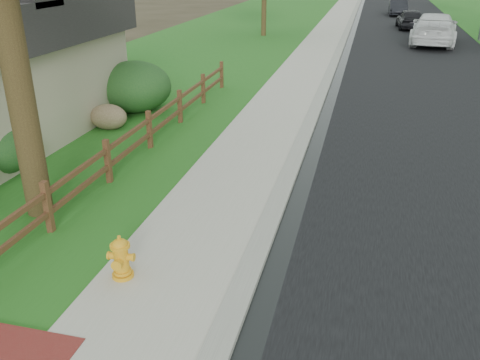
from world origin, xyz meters
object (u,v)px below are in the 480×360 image
(ranch_fence, at_px, (130,143))
(fire_hydrant, at_px, (121,258))
(white_suv, at_px, (434,29))
(dark_car_mid, at_px, (410,19))

(ranch_fence, height_order, fire_hydrant, ranch_fence)
(white_suv, bearing_deg, fire_hydrant, 81.72)
(ranch_fence, distance_m, fire_hydrant, 5.14)
(dark_car_mid, bearing_deg, fire_hydrant, 76.50)
(ranch_fence, bearing_deg, dark_car_mid, 74.17)
(white_suv, height_order, dark_car_mid, white_suv)
(ranch_fence, distance_m, dark_car_mid, 30.46)
(fire_hydrant, distance_m, white_suv, 27.86)
(ranch_fence, bearing_deg, white_suv, 67.32)
(ranch_fence, distance_m, white_suv, 24.04)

